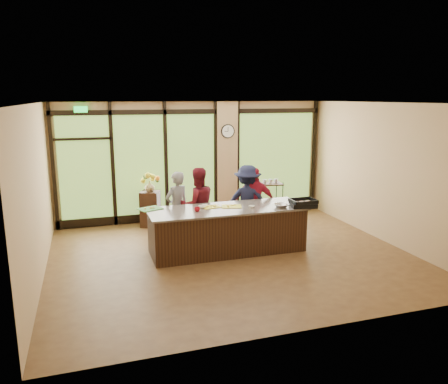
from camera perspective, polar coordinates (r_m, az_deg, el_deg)
floor at (r=8.81m, az=1.04°, el=-8.35°), size 7.00×7.00×0.00m
ceiling at (r=8.25m, az=1.12°, el=11.55°), size 7.00×7.00×0.00m
back_wall at (r=11.24m, az=-3.85°, el=4.06°), size 7.00×0.00×7.00m
left_wall at (r=8.02m, az=-23.35°, el=-0.30°), size 0.00×6.00×6.00m
right_wall at (r=10.07m, az=20.31°, el=2.34°), size 0.00×6.00×6.00m
window_wall at (r=11.26m, az=-2.97°, el=3.54°), size 6.90×0.12×3.00m
island_base at (r=8.94m, az=0.43°, el=-5.07°), size 3.10×1.00×0.88m
countertop at (r=8.81m, az=0.43°, el=-2.21°), size 3.20×1.10×0.04m
wall_clock at (r=11.27m, az=0.50°, el=7.94°), size 0.36×0.04×0.36m
cook_left at (r=9.43m, az=-6.14°, el=-2.02°), size 0.68×0.58×1.57m
cook_midleft at (r=9.47m, az=-3.46°, el=-1.70°), size 0.84×0.67×1.64m
cook_midright at (r=9.83m, az=4.05°, el=-1.36°), size 1.00×0.72×1.58m
cook_right at (r=9.83m, az=3.09°, el=-1.19°), size 1.21×0.97×1.63m
roasting_pan at (r=9.03m, az=10.29°, el=-1.63°), size 0.57×0.48×0.09m
mixing_bowl at (r=8.92m, az=7.50°, el=-1.76°), size 0.34×0.34×0.07m
cutting_board_left at (r=8.84m, az=-9.63°, el=-2.17°), size 0.54×0.47×0.01m
cutting_board_center at (r=8.87m, az=-1.70°, el=-1.95°), size 0.40×0.32×0.01m
cutting_board_right at (r=8.91m, az=0.99°, el=-1.88°), size 0.46×0.39×0.01m
prep_bowl_near at (r=8.79m, az=-2.85°, el=-1.95°), size 0.20×0.20×0.05m
prep_bowl_mid at (r=8.85m, az=3.65°, el=-1.91°), size 0.15×0.15×0.04m
prep_bowl_far at (r=8.96m, az=-2.47°, el=-1.74°), size 0.13×0.13×0.03m
red_ramekin at (r=8.53m, az=-3.52°, el=-2.27°), size 0.12×0.12×0.09m
flower_stand at (r=10.82m, az=-9.58°, el=-2.17°), size 0.57×0.57×0.87m
flower_vase at (r=10.69m, az=-9.69°, el=0.73°), size 0.26×0.26×0.25m
bar_cart at (r=11.30m, az=5.65°, el=-0.43°), size 0.82×0.55×1.04m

